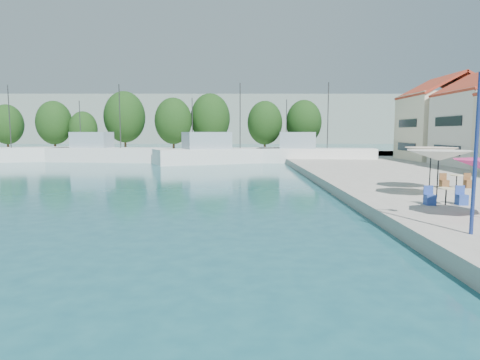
{
  "coord_description": "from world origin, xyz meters",
  "views": [
    {
      "loc": [
        0.33,
        1.48,
        3.79
      ],
      "look_at": [
        0.36,
        26.0,
        1.04
      ],
      "focal_mm": 32.0,
      "sensor_mm": 36.0,
      "label": 1
    }
  ],
  "objects_px": {
    "trawler_03": "(224,154)",
    "umbrella_white": "(439,155)",
    "trawler_02": "(107,153)",
    "umbrella_cream": "(431,152)",
    "trawler_04": "(312,154)"
  },
  "relations": [
    {
      "from": "trawler_03",
      "to": "trawler_02",
      "type": "bearing_deg",
      "value": 147.92
    },
    {
      "from": "trawler_03",
      "to": "umbrella_white",
      "type": "height_order",
      "value": "trawler_03"
    },
    {
      "from": "umbrella_white",
      "to": "umbrella_cream",
      "type": "distance_m",
      "value": 3.07
    },
    {
      "from": "trawler_03",
      "to": "umbrella_cream",
      "type": "bearing_deg",
      "value": -89.02
    },
    {
      "from": "umbrella_white",
      "to": "umbrella_cream",
      "type": "bearing_deg",
      "value": 72.42
    },
    {
      "from": "trawler_02",
      "to": "umbrella_white",
      "type": "bearing_deg",
      "value": -43.81
    },
    {
      "from": "trawler_04",
      "to": "umbrella_cream",
      "type": "relative_size",
      "value": 5.03
    },
    {
      "from": "trawler_03",
      "to": "umbrella_white",
      "type": "bearing_deg",
      "value": -92.47
    },
    {
      "from": "umbrella_white",
      "to": "trawler_03",
      "type": "bearing_deg",
      "value": 110.34
    },
    {
      "from": "trawler_03",
      "to": "umbrella_white",
      "type": "xyz_separation_m",
      "value": [
        11.71,
        -31.6,
        1.59
      ]
    },
    {
      "from": "trawler_02",
      "to": "umbrella_cream",
      "type": "xyz_separation_m",
      "value": [
        27.78,
        -31.14,
        1.63
      ]
    },
    {
      "from": "trawler_02",
      "to": "trawler_04",
      "type": "relative_size",
      "value": 1.07
    },
    {
      "from": "trawler_02",
      "to": "trawler_04",
      "type": "xyz_separation_m",
      "value": [
        26.12,
        -1.97,
        0.0
      ]
    },
    {
      "from": "trawler_02",
      "to": "trawler_03",
      "type": "xyz_separation_m",
      "value": [
        15.14,
        -2.47,
        -0.0
      ]
    },
    {
      "from": "trawler_03",
      "to": "trawler_04",
      "type": "xyz_separation_m",
      "value": [
        10.98,
        0.5,
        0.0
      ]
    }
  ]
}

